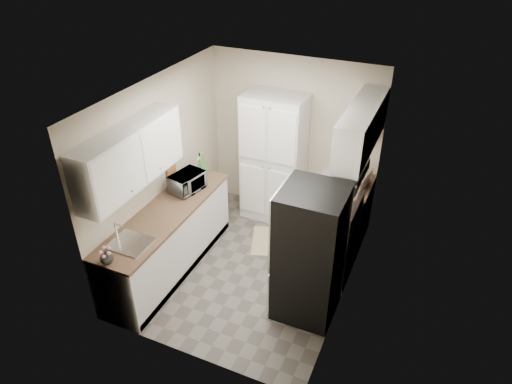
% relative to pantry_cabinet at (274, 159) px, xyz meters
% --- Properties ---
extents(ground, '(3.20, 3.20, 0.00)m').
position_rel_pantry_cabinet_xyz_m(ground, '(0.20, -1.32, -1.00)').
color(ground, '#56514C').
rests_on(ground, ground).
extents(room_shell, '(2.64, 3.24, 2.52)m').
position_rel_pantry_cabinet_xyz_m(room_shell, '(0.18, -1.32, 0.63)').
color(room_shell, beige).
rests_on(room_shell, ground).
extents(pantry_cabinet, '(0.90, 0.55, 2.00)m').
position_rel_pantry_cabinet_xyz_m(pantry_cabinet, '(0.00, 0.00, 0.00)').
color(pantry_cabinet, silver).
rests_on(pantry_cabinet, ground).
extents(base_cabinet_left, '(0.60, 2.30, 0.88)m').
position_rel_pantry_cabinet_xyz_m(base_cabinet_left, '(-0.79, -1.75, -0.56)').
color(base_cabinet_left, silver).
rests_on(base_cabinet_left, ground).
extents(countertop_left, '(0.63, 2.33, 0.04)m').
position_rel_pantry_cabinet_xyz_m(countertop_left, '(-0.79, -1.75, -0.10)').
color(countertop_left, brown).
rests_on(countertop_left, base_cabinet_left).
extents(base_cabinet_right, '(0.60, 0.80, 0.88)m').
position_rel_pantry_cabinet_xyz_m(base_cabinet_right, '(1.19, -0.12, -0.56)').
color(base_cabinet_right, silver).
rests_on(base_cabinet_right, ground).
extents(countertop_right, '(0.63, 0.83, 0.04)m').
position_rel_pantry_cabinet_xyz_m(countertop_right, '(1.19, -0.12, -0.10)').
color(countertop_right, brown).
rests_on(countertop_right, base_cabinet_right).
extents(electric_range, '(0.71, 0.78, 1.13)m').
position_rel_pantry_cabinet_xyz_m(electric_range, '(1.17, -0.93, -0.52)').
color(electric_range, '#B7B7BC').
rests_on(electric_range, ground).
extents(refrigerator, '(0.70, 0.72, 1.70)m').
position_rel_pantry_cabinet_xyz_m(refrigerator, '(1.14, -1.73, -0.15)').
color(refrigerator, '#B7B7BC').
rests_on(refrigerator, ground).
extents(microwave, '(0.40, 0.52, 0.26)m').
position_rel_pantry_cabinet_xyz_m(microwave, '(-0.79, -1.18, 0.05)').
color(microwave, '#A7A7AC').
rests_on(microwave, countertop_left).
extents(wine_bottle, '(0.08, 0.08, 0.32)m').
position_rel_pantry_cabinet_xyz_m(wine_bottle, '(-0.83, -0.75, 0.08)').
color(wine_bottle, black).
rests_on(wine_bottle, countertop_left).
extents(flower_vase, '(0.18, 0.18, 0.15)m').
position_rel_pantry_cabinet_xyz_m(flower_vase, '(-0.82, -2.83, -0.00)').
color(flower_vase, silver).
rests_on(flower_vase, countertop_left).
extents(cutting_board, '(0.11, 0.25, 0.33)m').
position_rel_pantry_cabinet_xyz_m(cutting_board, '(-0.79, -0.74, 0.08)').
color(cutting_board, '#498836').
rests_on(cutting_board, countertop_left).
extents(toaster_oven, '(0.37, 0.44, 0.23)m').
position_rel_pantry_cabinet_xyz_m(toaster_oven, '(1.29, -0.15, 0.04)').
color(toaster_oven, '#B9BABE').
rests_on(toaster_oven, countertop_right).
extents(fruit_basket, '(0.29, 0.29, 0.10)m').
position_rel_pantry_cabinet_xyz_m(fruit_basket, '(1.28, -0.13, 0.20)').
color(fruit_basket, '#F5511D').
rests_on(fruit_basket, toaster_oven).
extents(kitchen_mat, '(0.64, 0.80, 0.01)m').
position_rel_pantry_cabinet_xyz_m(kitchen_mat, '(0.20, -0.70, -0.99)').
color(kitchen_mat, tan).
rests_on(kitchen_mat, ground).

